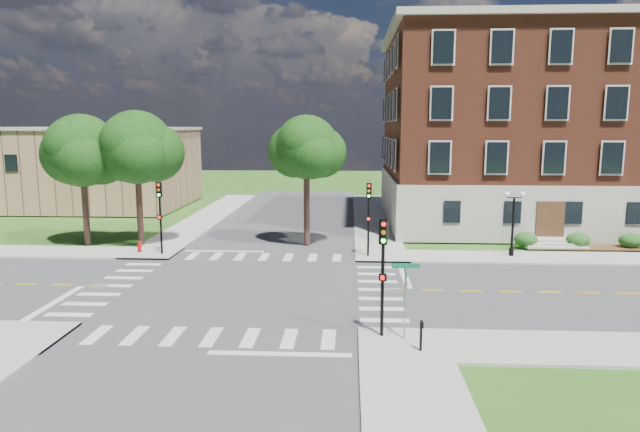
{
  "coord_description": "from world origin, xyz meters",
  "views": [
    {
      "loc": [
        5.62,
        -29.18,
        8.57
      ],
      "look_at": [
        3.83,
        4.58,
        3.2
      ],
      "focal_mm": 32.0,
      "sensor_mm": 36.0,
      "label": 1
    }
  ],
  "objects_px": {
    "traffic_signal_ne": "(369,210)",
    "push_button_post": "(421,334)",
    "traffic_signal_nw": "(160,208)",
    "twin_lamp_west": "(513,220)",
    "street_sign_pole": "(405,286)",
    "fire_hydrant": "(139,247)",
    "traffic_signal_se": "(383,262)"
  },
  "relations": [
    {
      "from": "traffic_signal_se",
      "to": "street_sign_pole",
      "type": "bearing_deg",
      "value": -14.58
    },
    {
      "from": "push_button_post",
      "to": "traffic_signal_se",
      "type": "bearing_deg",
      "value": 132.87
    },
    {
      "from": "traffic_signal_se",
      "to": "push_button_post",
      "type": "distance_m",
      "value": 3.15
    },
    {
      "from": "traffic_signal_nw",
      "to": "push_button_post",
      "type": "xyz_separation_m",
      "value": [
        15.24,
        -15.82,
        -2.39
      ]
    },
    {
      "from": "traffic_signal_nw",
      "to": "twin_lamp_west",
      "type": "bearing_deg",
      "value": 1.71
    },
    {
      "from": "fire_hydrant",
      "to": "street_sign_pole",
      "type": "bearing_deg",
      "value": -42.46
    },
    {
      "from": "traffic_signal_ne",
      "to": "traffic_signal_nw",
      "type": "distance_m",
      "value": 13.72
    },
    {
      "from": "traffic_signal_ne",
      "to": "traffic_signal_nw",
      "type": "xyz_separation_m",
      "value": [
        -13.72,
        -0.12,
        0.0
      ]
    },
    {
      "from": "twin_lamp_west",
      "to": "street_sign_pole",
      "type": "bearing_deg",
      "value": -118.88
    },
    {
      "from": "traffic_signal_se",
      "to": "push_button_post",
      "type": "xyz_separation_m",
      "value": [
        1.39,
        -1.5,
        -2.39
      ]
    },
    {
      "from": "twin_lamp_west",
      "to": "street_sign_pole",
      "type": "relative_size",
      "value": 1.36
    },
    {
      "from": "twin_lamp_west",
      "to": "fire_hydrant",
      "type": "relative_size",
      "value": 5.64
    },
    {
      "from": "traffic_signal_se",
      "to": "fire_hydrant",
      "type": "height_order",
      "value": "traffic_signal_se"
    },
    {
      "from": "traffic_signal_se",
      "to": "street_sign_pole",
      "type": "xyz_separation_m",
      "value": [
        0.89,
        -0.23,
        -0.88
      ]
    },
    {
      "from": "traffic_signal_nw",
      "to": "push_button_post",
      "type": "bearing_deg",
      "value": -46.08
    },
    {
      "from": "street_sign_pole",
      "to": "traffic_signal_ne",
      "type": "bearing_deg",
      "value": 93.95
    },
    {
      "from": "push_button_post",
      "to": "fire_hydrant",
      "type": "height_order",
      "value": "push_button_post"
    },
    {
      "from": "push_button_post",
      "to": "traffic_signal_ne",
      "type": "bearing_deg",
      "value": 95.42
    },
    {
      "from": "traffic_signal_nw",
      "to": "traffic_signal_ne",
      "type": "bearing_deg",
      "value": 0.51
    },
    {
      "from": "traffic_signal_nw",
      "to": "fire_hydrant",
      "type": "xyz_separation_m",
      "value": [
        -1.7,
        0.49,
        -2.72
      ]
    },
    {
      "from": "traffic_signal_nw",
      "to": "traffic_signal_se",
      "type": "bearing_deg",
      "value": -45.97
    },
    {
      "from": "traffic_signal_nw",
      "to": "twin_lamp_west",
      "type": "distance_m",
      "value": 23.16
    },
    {
      "from": "street_sign_pole",
      "to": "twin_lamp_west",
      "type": "bearing_deg",
      "value": 61.12
    },
    {
      "from": "traffic_signal_se",
      "to": "traffic_signal_ne",
      "type": "bearing_deg",
      "value": 90.47
    },
    {
      "from": "traffic_signal_nw",
      "to": "twin_lamp_west",
      "type": "relative_size",
      "value": 1.13
    },
    {
      "from": "twin_lamp_west",
      "to": "push_button_post",
      "type": "relative_size",
      "value": 3.53
    },
    {
      "from": "traffic_signal_se",
      "to": "twin_lamp_west",
      "type": "xyz_separation_m",
      "value": [
        9.3,
        15.01,
        -0.66
      ]
    },
    {
      "from": "street_sign_pole",
      "to": "traffic_signal_nw",
      "type": "bearing_deg",
      "value": 135.36
    },
    {
      "from": "traffic_signal_ne",
      "to": "push_button_post",
      "type": "xyz_separation_m",
      "value": [
        1.51,
        -15.94,
        -2.39
      ]
    },
    {
      "from": "traffic_signal_nw",
      "to": "street_sign_pole",
      "type": "xyz_separation_m",
      "value": [
        14.74,
        -14.55,
        -0.88
      ]
    },
    {
      "from": "traffic_signal_nw",
      "to": "fire_hydrant",
      "type": "distance_m",
      "value": 3.24
    },
    {
      "from": "traffic_signal_se",
      "to": "traffic_signal_nw",
      "type": "height_order",
      "value": "same"
    }
  ]
}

